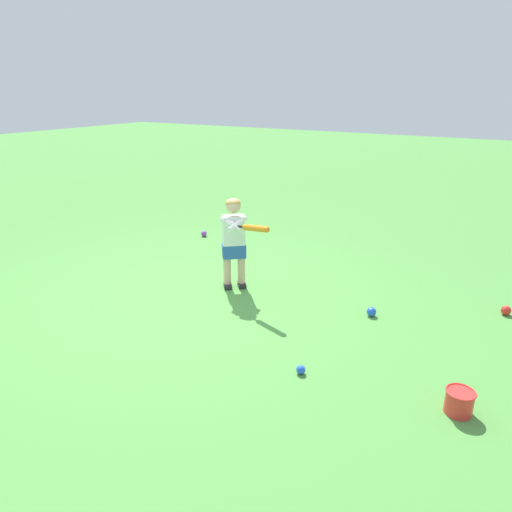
% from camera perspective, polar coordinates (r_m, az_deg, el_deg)
% --- Properties ---
extents(ground_plane, '(40.00, 40.00, 0.00)m').
position_cam_1_polar(ground_plane, '(5.35, -8.85, -5.07)').
color(ground_plane, '#519942').
extents(child_batter, '(0.41, 0.76, 1.08)m').
position_cam_1_polar(child_batter, '(5.31, -2.62, 2.51)').
color(child_batter, '#232328').
rests_on(child_batter, ground).
extents(play_ball_far_right, '(0.09, 0.09, 0.09)m').
position_cam_1_polar(play_ball_far_right, '(7.44, -6.45, 2.77)').
color(play_ball_far_right, purple).
rests_on(play_ball_far_right, ground).
extents(play_ball_far_left, '(0.10, 0.10, 0.10)m').
position_cam_1_polar(play_ball_far_left, '(5.00, 14.07, -6.70)').
color(play_ball_far_left, blue).
rests_on(play_ball_far_left, ground).
extents(play_ball_center_lawn, '(0.10, 0.10, 0.10)m').
position_cam_1_polar(play_ball_center_lawn, '(5.55, 28.48, -5.92)').
color(play_ball_center_lawn, red).
rests_on(play_ball_center_lawn, ground).
extents(play_ball_behind_batter, '(0.08, 0.08, 0.08)m').
position_cam_1_polar(play_ball_behind_batter, '(3.99, 5.55, -13.80)').
color(play_ball_behind_batter, blue).
rests_on(play_ball_behind_batter, ground).
extents(toy_bucket, '(0.22, 0.22, 0.19)m').
position_cam_1_polar(toy_bucket, '(3.84, 23.80, -16.09)').
color(toy_bucket, red).
rests_on(toy_bucket, ground).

